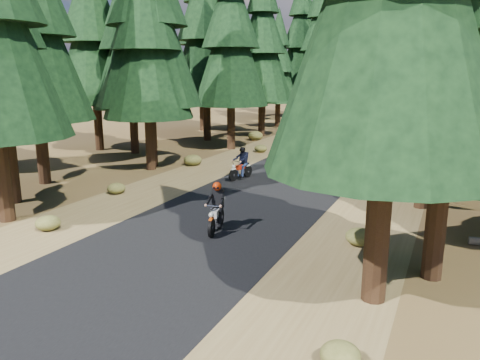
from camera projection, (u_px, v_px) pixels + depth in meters
name	position (u px, v px, depth m)	size (l,w,h in m)	color
ground	(222.00, 220.00, 15.99)	(120.00, 120.00, 0.00)	#473119
road	(273.00, 188.00, 20.42)	(6.00, 100.00, 0.01)	black
shoulder_l	(183.00, 178.00, 22.29)	(3.20, 100.00, 0.01)	brown
shoulder_r	(382.00, 200.00, 18.54)	(3.20, 100.00, 0.01)	brown
pine_forest	(356.00, 29.00, 32.86)	(34.59, 55.08, 16.32)	black
log_near	(442.00, 190.00, 19.44)	(0.32, 0.32, 6.03)	#4C4233
understory_shrubs	(310.00, 168.00, 23.34)	(14.33, 28.78, 0.67)	#474C1E
rider_lead	(216.00, 215.00, 14.75)	(0.91, 1.83, 1.57)	beige
rider_follow	(241.00, 169.00, 22.00)	(0.89, 1.78, 1.53)	#A51F0B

